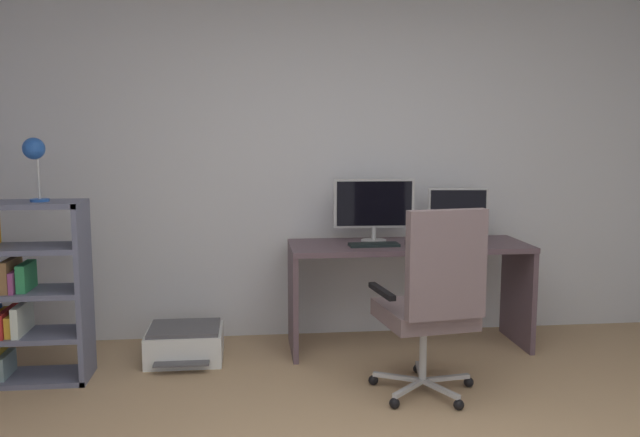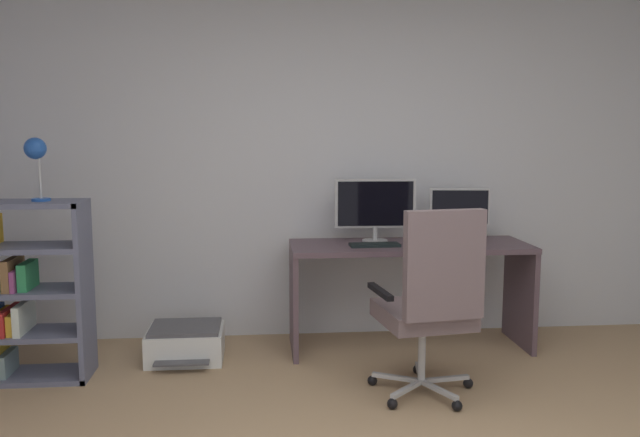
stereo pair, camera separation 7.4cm
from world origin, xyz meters
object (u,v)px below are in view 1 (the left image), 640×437
Objects in this scene: computer_mouse at (412,243)px; desk_lamp at (34,153)px; printer at (185,344)px; monitor_main at (374,205)px; keyboard at (374,245)px; office_chair at (432,299)px; desk at (408,270)px; bookshelf at (8,296)px; monitor_secondary at (458,210)px.

desk_lamp is (-2.37, -0.29, 0.63)m from computer_mouse.
desk_lamp is at bearing -162.10° from printer.
desk_lamp is at bearing 172.96° from computer_mouse.
keyboard is at bearing -100.36° from monitor_main.
office_chair is at bearing -29.45° from printer.
desk is at bearing 4.03° from printer.
desk is 16.58× the size of computer_mouse.
monitor_main is 0.52× the size of bookshelf.
keyboard is 0.67× the size of printer.
computer_mouse is at bearing 0.82° from printer.
computer_mouse is 0.20× the size of printer.
bookshelf is (-2.34, -0.49, -0.47)m from monitor_main.
monitor_secondary is 2.12m from printer.
office_chair is at bearing -95.59° from desk.
desk_lamp is at bearing -167.14° from monitor_main.
bookshelf reaches higher than keyboard.
monitor_main is 1.13m from office_chair.
office_chair is 2.47m from desk_lamp.
office_chair is 2.93× the size of desk_lamp.
keyboard is at bearing -162.65° from desk.
desk_lamp is (-2.75, -0.49, 0.43)m from monitor_secondary.
monitor_secondary is at bearing 10.07° from desk_lamp.
desk is at bearing 15.49° from keyboard.
monitor_main is (-0.23, 0.11, 0.44)m from desk.
monitor_main is 0.32m from keyboard.
bookshelf is (-2.30, -0.29, -0.22)m from keyboard.
desk_lamp reaches higher than keyboard.
printer is at bearing 166.88° from computer_mouse.
keyboard is at bearing 7.21° from bookshelf.
printer is (-1.32, -0.22, -0.89)m from monitor_main.
monitor_main reaches higher than printer.
office_chair reaches higher than bookshelf.
monitor_main reaches higher than desk.
computer_mouse is at bearing -2.92° from keyboard.
computer_mouse is 0.09× the size of office_chair.
desk_lamp is (0.20, -0.00, 0.86)m from bookshelf.
monitor_main is at bearing 124.65° from computer_mouse.
computer_mouse is at bearing 6.90° from desk_lamp.
bookshelf is 2.91× the size of desk_lamp.
computer_mouse reaches higher than desk.
monitor_main is 0.51× the size of office_chair.
keyboard is 0.31× the size of bookshelf.
monitor_main is 0.39m from computer_mouse.
keyboard is (-0.26, -0.08, 0.20)m from desk.
office_chair is (0.17, -0.85, -0.17)m from keyboard.
computer_mouse is 1.68m from printer.
bookshelf is at bearing 172.42° from computer_mouse.
desk_lamp is 1.54m from printer.
bookshelf is at bearing 167.29° from office_chair.
bookshelf is at bearing 179.80° from desk_lamp.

